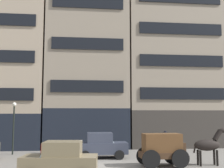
{
  "coord_description": "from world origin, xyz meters",
  "views": [
    {
      "loc": [
        -1.16,
        -17.36,
        3.18
      ],
      "look_at": [
        0.91,
        2.17,
        5.31
      ],
      "focal_mm": 44.63,
      "sensor_mm": 36.0,
      "label": 1
    }
  ],
  "objects_px": {
    "pedestrian_officer": "(165,141)",
    "cargo_wagon": "(163,147)",
    "draft_horse": "(209,145)",
    "sedan_parked_curb": "(60,160)",
    "sedan_light": "(101,145)",
    "streetlamp_curbside": "(14,120)",
    "fire_hydrant_curbside": "(42,148)"
  },
  "relations": [
    {
      "from": "pedestrian_officer",
      "to": "cargo_wagon",
      "type": "bearing_deg",
      "value": -108.38
    },
    {
      "from": "draft_horse",
      "to": "streetlamp_curbside",
      "type": "relative_size",
      "value": 0.57
    },
    {
      "from": "cargo_wagon",
      "to": "draft_horse",
      "type": "xyz_separation_m",
      "value": [
        2.95,
        0.0,
        0.12
      ]
    },
    {
      "from": "cargo_wagon",
      "to": "fire_hydrant_curbside",
      "type": "relative_size",
      "value": 3.57
    },
    {
      "from": "pedestrian_officer",
      "to": "fire_hydrant_curbside",
      "type": "xyz_separation_m",
      "value": [
        -10.04,
        1.13,
        -0.55
      ]
    },
    {
      "from": "sedan_light",
      "to": "cargo_wagon",
      "type": "bearing_deg",
      "value": -45.15
    },
    {
      "from": "pedestrian_officer",
      "to": "sedan_light",
      "type": "bearing_deg",
      "value": -159.94
    },
    {
      "from": "sedan_light",
      "to": "fire_hydrant_curbside",
      "type": "bearing_deg",
      "value": 146.25
    },
    {
      "from": "draft_horse",
      "to": "sedan_light",
      "type": "height_order",
      "value": "draft_horse"
    },
    {
      "from": "sedan_parked_curb",
      "to": "cargo_wagon",
      "type": "bearing_deg",
      "value": 24.35
    },
    {
      "from": "draft_horse",
      "to": "sedan_parked_curb",
      "type": "height_order",
      "value": "draft_horse"
    },
    {
      "from": "sedan_light",
      "to": "streetlamp_curbside",
      "type": "xyz_separation_m",
      "value": [
        -6.84,
        2.53,
        1.76
      ]
    },
    {
      "from": "sedan_light",
      "to": "pedestrian_officer",
      "type": "height_order",
      "value": "sedan_light"
    },
    {
      "from": "streetlamp_curbside",
      "to": "sedan_parked_curb",
      "type": "bearing_deg",
      "value": -63.53
    },
    {
      "from": "draft_horse",
      "to": "streetlamp_curbside",
      "type": "height_order",
      "value": "streetlamp_curbside"
    },
    {
      "from": "sedan_light",
      "to": "streetlamp_curbside",
      "type": "relative_size",
      "value": 0.9
    },
    {
      "from": "pedestrian_officer",
      "to": "draft_horse",
      "type": "bearing_deg",
      "value": -78.71
    },
    {
      "from": "pedestrian_officer",
      "to": "fire_hydrant_curbside",
      "type": "relative_size",
      "value": 2.16
    },
    {
      "from": "cargo_wagon",
      "to": "streetlamp_curbside",
      "type": "relative_size",
      "value": 0.72
    },
    {
      "from": "sedan_light",
      "to": "streetlamp_curbside",
      "type": "bearing_deg",
      "value": 159.71
    },
    {
      "from": "sedan_light",
      "to": "fire_hydrant_curbside",
      "type": "height_order",
      "value": "sedan_light"
    },
    {
      "from": "sedan_light",
      "to": "draft_horse",
      "type": "bearing_deg",
      "value": -28.77
    },
    {
      "from": "sedan_light",
      "to": "fire_hydrant_curbside",
      "type": "distance_m",
      "value": 5.6
    },
    {
      "from": "cargo_wagon",
      "to": "sedan_light",
      "type": "height_order",
      "value": "cargo_wagon"
    },
    {
      "from": "sedan_light",
      "to": "pedestrian_officer",
      "type": "distance_m",
      "value": 5.75
    },
    {
      "from": "cargo_wagon",
      "to": "streetlamp_curbside",
      "type": "bearing_deg",
      "value": 149.58
    },
    {
      "from": "draft_horse",
      "to": "sedan_parked_curb",
      "type": "relative_size",
      "value": 0.61
    },
    {
      "from": "draft_horse",
      "to": "sedan_light",
      "type": "bearing_deg",
      "value": 151.23
    },
    {
      "from": "sedan_light",
      "to": "sedan_parked_curb",
      "type": "height_order",
      "value": "same"
    },
    {
      "from": "sedan_parked_curb",
      "to": "fire_hydrant_curbside",
      "type": "xyz_separation_m",
      "value": [
        -2.19,
        9.39,
        -0.49
      ]
    },
    {
      "from": "cargo_wagon",
      "to": "fire_hydrant_curbside",
      "type": "distance_m",
      "value": 10.59
    },
    {
      "from": "sedan_parked_curb",
      "to": "fire_hydrant_curbside",
      "type": "relative_size",
      "value": 4.62
    }
  ]
}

